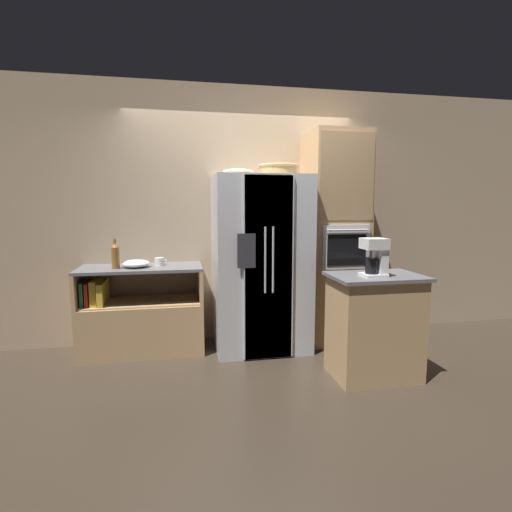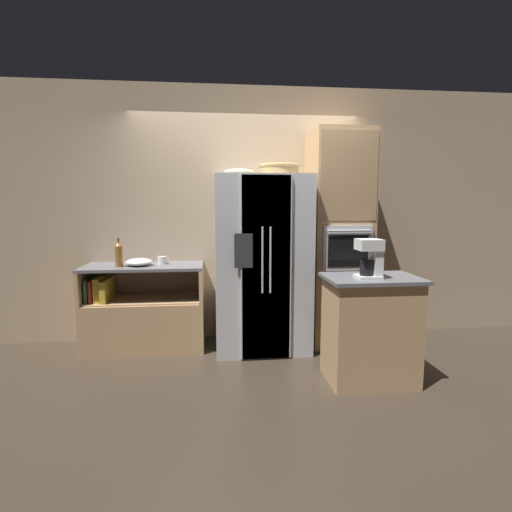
# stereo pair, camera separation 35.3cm
# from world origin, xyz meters

# --- Properties ---
(ground_plane) EXTENTS (20.00, 20.00, 0.00)m
(ground_plane) POSITION_xyz_m (0.00, 0.00, 0.00)
(ground_plane) COLOR #382D23
(wall_back) EXTENTS (12.00, 0.06, 2.80)m
(wall_back) POSITION_xyz_m (0.00, 0.50, 1.40)
(wall_back) COLOR tan
(wall_back) RESTS_ON ground_plane
(counter_left) EXTENTS (1.23, 0.57, 0.89)m
(counter_left) POSITION_xyz_m (-1.11, 0.18, 0.33)
(counter_left) COLOR tan
(counter_left) RESTS_ON ground_plane
(refrigerator) EXTENTS (0.96, 0.79, 1.81)m
(refrigerator) POSITION_xyz_m (0.13, 0.08, 0.91)
(refrigerator) COLOR silver
(refrigerator) RESTS_ON ground_plane
(wall_oven) EXTENTS (0.62, 0.67, 2.29)m
(wall_oven) POSITION_xyz_m (0.98, 0.16, 1.15)
(wall_oven) COLOR tan
(wall_oven) RESTS_ON ground_plane
(island_counter) EXTENTS (0.79, 0.55, 0.92)m
(island_counter) POSITION_xyz_m (0.96, -0.84, 0.46)
(island_counter) COLOR tan
(island_counter) RESTS_ON ground_plane
(wicker_basket) EXTENTS (0.41, 0.41, 0.11)m
(wicker_basket) POSITION_xyz_m (0.31, 0.06, 1.87)
(wicker_basket) COLOR tan
(wicker_basket) RESTS_ON refrigerator
(fruit_bowl) EXTENTS (0.31, 0.31, 0.07)m
(fruit_bowl) POSITION_xyz_m (-0.10, 0.10, 1.84)
(fruit_bowl) COLOR beige
(fruit_bowl) RESTS_ON refrigerator
(bottle_tall) EXTENTS (0.08, 0.08, 0.29)m
(bottle_tall) POSITION_xyz_m (-1.32, 0.11, 1.02)
(bottle_tall) COLOR brown
(bottle_tall) RESTS_ON counter_left
(mug) EXTENTS (0.12, 0.09, 0.08)m
(mug) POSITION_xyz_m (-0.90, 0.24, 0.93)
(mug) COLOR silver
(mug) RESTS_ON counter_left
(mixing_bowl) EXTENTS (0.27, 0.27, 0.08)m
(mixing_bowl) POSITION_xyz_m (-1.13, 0.15, 0.93)
(mixing_bowl) COLOR white
(mixing_bowl) RESTS_ON counter_left
(coffee_maker) EXTENTS (0.19, 0.19, 0.32)m
(coffee_maker) POSITION_xyz_m (0.92, -0.90, 1.09)
(coffee_maker) COLOR white
(coffee_maker) RESTS_ON island_counter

